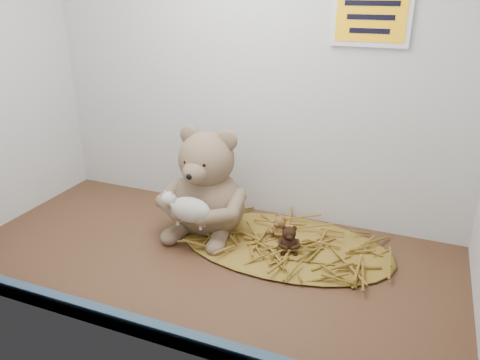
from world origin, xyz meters
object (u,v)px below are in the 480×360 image
at_px(main_teddy, 208,182).
at_px(toy_lamb, 190,210).
at_px(mini_teddy_tan, 280,226).
at_px(mini_teddy_brown, 289,237).

bearing_deg(main_teddy, toy_lamb, -89.06).
xyz_separation_m(main_teddy, toy_lamb, (0.00, -0.10, -0.03)).
xyz_separation_m(main_teddy, mini_teddy_tan, (0.19, 0.02, -0.10)).
bearing_deg(toy_lamb, mini_teddy_tan, 33.86).
height_order(toy_lamb, mini_teddy_brown, toy_lamb).
xyz_separation_m(mini_teddy_tan, mini_teddy_brown, (0.04, -0.06, 0.00)).
relative_size(main_teddy, mini_teddy_tan, 4.56).
bearing_deg(mini_teddy_brown, toy_lamb, 177.25).
xyz_separation_m(main_teddy, mini_teddy_brown, (0.23, -0.03, -0.10)).
height_order(toy_lamb, mini_teddy_tan, toy_lamb).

